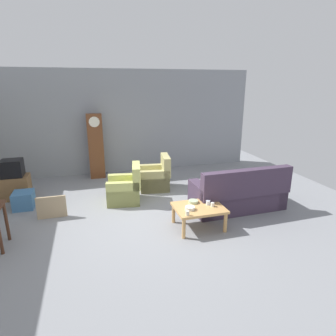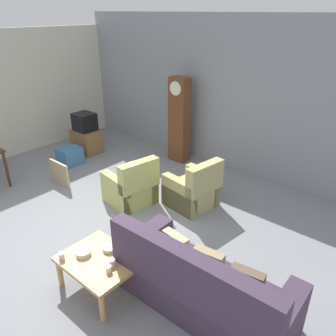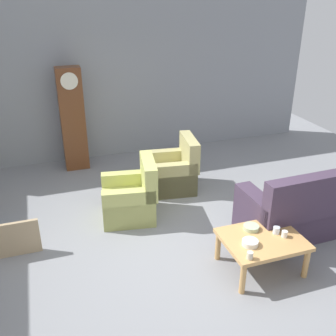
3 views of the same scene
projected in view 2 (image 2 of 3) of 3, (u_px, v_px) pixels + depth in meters
ground_plane at (100, 235)px, 5.31m from camera, size 10.40×10.40×0.00m
garage_door_wall at (228, 95)px, 7.08m from camera, size 8.40×0.16×3.20m
couch_floral at (201, 287)px, 3.83m from camera, size 2.12×0.93×1.04m
armchair_olive_near at (131, 188)px, 6.07m from camera, size 0.90×0.88×0.92m
armchair_olive_far at (193, 191)px, 5.98m from camera, size 0.88×0.86×0.92m
coffee_table_wood at (100, 263)px, 4.16m from camera, size 0.96×0.76×0.44m
grandfather_clock at (179, 120)px, 7.55m from camera, size 0.44×0.30×1.93m
tv_stand_cabinet at (87, 141)px, 8.29m from camera, size 0.68×0.52×0.57m
tv_crt at (85, 122)px, 8.08m from camera, size 0.48×0.44×0.42m
framed_picture_leaning at (59, 173)px, 6.76m from camera, size 0.60×0.05×0.48m
storage_box_blue at (70, 156)px, 7.66m from camera, size 0.43×0.47×0.39m
cup_white_porcelain at (108, 269)px, 3.92m from camera, size 0.07×0.07×0.08m
cup_blue_rimmed at (112, 262)px, 4.02m from camera, size 0.08×0.08×0.09m
cup_cream_tall at (62, 256)px, 4.12m from camera, size 0.07×0.07×0.09m
bowl_white_stacked at (83, 253)px, 4.20m from camera, size 0.19×0.19×0.06m
bowl_shallow_green at (110, 248)px, 4.29m from camera, size 0.20×0.20×0.05m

